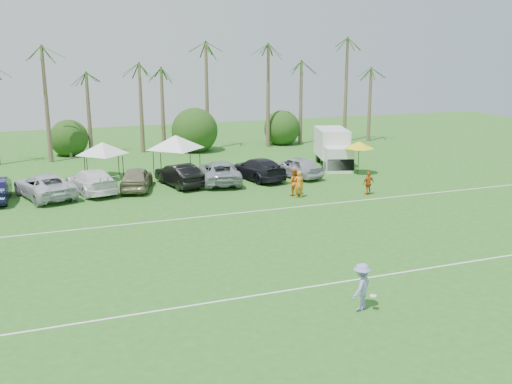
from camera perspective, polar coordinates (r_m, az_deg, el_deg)
name	(u,v)px	position (r m, az deg, el deg)	size (l,w,h in m)	color
ground	(292,313)	(22.51, 3.60, -11.97)	(120.00, 120.00, 0.00)	#29621D
field_lines	(228,248)	(29.41, -2.84, -5.61)	(80.00, 12.10, 0.01)	white
palm_tree_3	(39,49)	(56.42, -20.86, 13.23)	(2.40, 2.40, 11.90)	brown
palm_tree_4	(87,77)	(56.64, -16.53, 10.94)	(2.40, 2.40, 8.90)	brown
palm_tree_5	(130,67)	(57.07, -12.50, 12.07)	(2.40, 2.40, 9.90)	brown
palm_tree_6	(171,58)	(57.78, -8.52, 13.11)	(2.40, 2.40, 10.90)	brown
palm_tree_7	(210,49)	(58.77, -4.63, 14.05)	(2.40, 2.40, 11.90)	brown
palm_tree_8	(257,75)	(60.41, 0.08, 11.64)	(2.40, 2.40, 8.90)	brown
palm_tree_9	(301,66)	(62.33, 4.48, 12.47)	(2.40, 2.40, 9.90)	brown
palm_tree_10	(342,57)	(64.60, 8.62, 13.17)	(2.40, 2.40, 10.90)	brown
palm_tree_11	(374,49)	(66.64, 11.74, 13.78)	(2.40, 2.40, 11.90)	brown
bush_tree_1	(69,137)	(58.02, -18.20, 5.22)	(4.00, 4.00, 4.00)	brown
bush_tree_2	(190,131)	(59.75, -6.59, 6.05)	(4.00, 4.00, 4.00)	brown
bush_tree_3	(279,127)	(62.92, 2.32, 6.52)	(4.00, 4.00, 4.00)	brown
sideline_player_a	(299,184)	(39.30, 4.29, 0.78)	(0.68, 0.45, 1.87)	orange
sideline_player_b	(294,182)	(39.80, 3.79, 0.99)	(0.93, 0.73, 1.92)	#D06417
sideline_player_c	(368,183)	(40.78, 11.17, 0.87)	(0.97, 0.40, 1.65)	#CD4E16
box_truck	(333,147)	(50.39, 7.74, 4.49)	(4.04, 6.65, 3.22)	white
canopy_tent_left	(102,142)	(46.53, -15.15, 4.82)	(4.16, 4.16, 3.37)	black
canopy_tent_right	(175,135)	(46.24, -8.07, 5.65)	(4.78, 4.78, 3.87)	black
market_umbrella	(359,145)	(47.28, 10.27, 4.66)	(2.43, 2.43, 2.71)	black
frisbee_player	(361,287)	(22.75, 10.49, -9.29)	(1.40, 1.28, 1.89)	#8D8EC8
parked_car_2	(44,186)	(41.80, -20.41, 0.59)	(2.80, 6.07, 1.69)	silver
parked_car_3	(91,181)	(42.28, -16.14, 1.07)	(2.36, 5.81, 1.69)	white
parked_car_4	(137,178)	(42.40, -11.86, 1.35)	(1.99, 4.95, 1.69)	gray
parked_car_5	(179,175)	(43.04, -7.72, 1.71)	(1.78, 5.12, 1.69)	black
parked_car_6	(220,172)	(43.78, -3.66, 2.01)	(2.80, 6.07, 1.69)	#91989F
parked_car_7	(258,169)	(44.90, 0.15, 2.34)	(2.36, 5.81, 1.69)	black
parked_car_8	(296,167)	(45.77, 4.03, 2.52)	(1.99, 4.95, 1.69)	#AEAEBA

